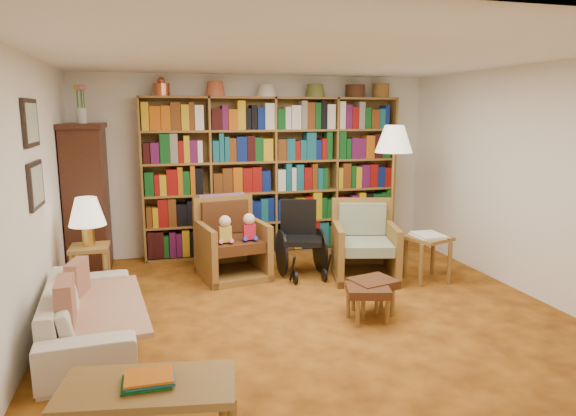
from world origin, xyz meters
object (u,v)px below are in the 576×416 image
object	(u,v)px
armchair_leather	(231,243)
wheelchair	(301,241)
coffee_table	(148,392)
armchair_sage	(362,248)
side_table_papers	(428,244)
footstool_a	(368,293)
footstool_b	(373,286)
side_table_lamp	(90,260)
sofa	(90,313)
floor_lamp	(394,145)

from	to	relation	value
armchair_leather	wheelchair	world-z (taller)	armchair_leather
coffee_table	armchair_sage	bearing A→B (deg)	47.55
side_table_papers	footstool_a	world-z (taller)	side_table_papers
coffee_table	footstool_b	bearing A→B (deg)	36.72
armchair_sage	footstool_a	world-z (taller)	armchair_sage
side_table_lamp	coffee_table	bearing A→B (deg)	-77.78
side_table_papers	footstool_b	world-z (taller)	side_table_papers
sofa	wheelchair	bearing A→B (deg)	-63.12
sofa	floor_lamp	size ratio (longest dim) A/B	0.99
floor_lamp	footstool_b	bearing A→B (deg)	-121.14
footstool_b	side_table_papers	bearing A→B (deg)	36.48
footstool_a	sofa	bearing A→B (deg)	175.85
armchair_leather	footstool_a	size ratio (longest dim) A/B	2.03
floor_lamp	footstool_a	xyz separation A→B (m)	(-1.09, -1.76, -1.30)
armchair_leather	floor_lamp	world-z (taller)	floor_lamp
coffee_table	side_table_lamp	bearing A→B (deg)	102.22
armchair_leather	side_table_lamp	bearing A→B (deg)	-163.52
side_table_papers	footstool_b	bearing A→B (deg)	-143.52
armchair_sage	wheelchair	distance (m)	0.75
armchair_leather	footstool_a	distance (m)	2.07
wheelchair	footstool_b	distance (m)	1.46
side_table_papers	side_table_lamp	bearing A→B (deg)	174.40
armchair_sage	wheelchair	xyz separation A→B (m)	(-0.69, 0.27, 0.06)
side_table_lamp	floor_lamp	xyz separation A→B (m)	(3.73, 0.46, 1.14)
armchair_leather	coffee_table	size ratio (longest dim) A/B	0.90
side_table_lamp	footstool_a	world-z (taller)	side_table_lamp
armchair_leather	armchair_sage	bearing A→B (deg)	-16.96
wheelchair	side_table_papers	size ratio (longest dim) A/B	1.61
wheelchair	coffee_table	xyz separation A→B (m)	(-1.83, -3.03, -0.05)
sofa	side_table_papers	distance (m)	3.79
floor_lamp	footstool_b	size ratio (longest dim) A/B	3.71
sofa	footstool_b	distance (m)	2.66
side_table_lamp	footstool_b	bearing A→B (deg)	-22.59
side_table_lamp	footstool_b	distance (m)	2.99
footstool_a	wheelchair	bearing A→B (deg)	97.41
wheelchair	floor_lamp	size ratio (longest dim) A/B	0.50
sofa	coffee_table	xyz separation A→B (m)	(0.50, -1.64, 0.11)
sofa	armchair_sage	xyz separation A→B (m)	(3.02, 1.12, 0.09)
armchair_leather	side_table_papers	distance (m)	2.38
armchair_sage	footstool_b	size ratio (longest dim) A/B	1.91
footstool_b	armchair_sage	bearing A→B (deg)	72.45
sofa	side_table_papers	xyz separation A→B (m)	(3.71, 0.75, 0.18)
side_table_lamp	wheelchair	distance (m)	2.45
armchair_leather	wheelchair	xyz separation A→B (m)	(0.85, -0.20, 0.02)
side_table_lamp	wheelchair	world-z (taller)	wheelchair
footstool_b	side_table_lamp	bearing A→B (deg)	157.41
side_table_papers	footstool_b	xyz separation A→B (m)	(-1.05, -0.78, -0.16)
footstool_a	armchair_leather	bearing A→B (deg)	120.61
footstool_a	footstool_b	bearing A→B (deg)	51.79
wheelchair	floor_lamp	xyz separation A→B (m)	(1.30, 0.18, 1.16)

